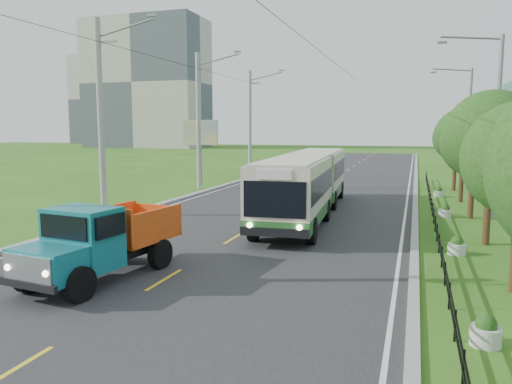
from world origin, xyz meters
The scene contains 27 objects.
ground centered at (0.00, 0.00, 0.00)m, with size 240.00×240.00×0.00m, color #2C5E16.
road centered at (0.00, 20.00, 0.01)m, with size 14.00×120.00×0.02m, color #28282B.
curb_left centered at (-7.20, 20.00, 0.07)m, with size 0.40×120.00×0.15m, color #9E9E99.
curb_right centered at (7.15, 20.00, 0.05)m, with size 0.30×120.00×0.10m, color #9E9E99.
edge_line_left centered at (-6.65, 20.00, 0.02)m, with size 0.12×120.00×0.00m, color silver.
edge_line_right centered at (6.65, 20.00, 0.02)m, with size 0.12×120.00×0.00m, color silver.
centre_dash centered at (0.00, 0.00, 0.02)m, with size 0.12×2.20×0.00m, color yellow.
railing_right centered at (8.00, 14.00, 0.30)m, with size 0.04×40.00×0.60m, color black.
pole_near centered at (-8.26, 9.00, 5.09)m, with size 3.51×0.32×10.00m.
pole_mid centered at (-8.26, 21.00, 5.09)m, with size 3.51×0.32×10.00m.
pole_far centered at (-8.26, 33.00, 5.09)m, with size 3.51×0.32×10.00m.
tree_third centered at (9.86, 8.14, 3.99)m, with size 3.60×3.62×6.00m.
tree_fourth centered at (9.86, 14.14, 3.59)m, with size 3.24×3.31×5.40m.
tree_fifth centered at (9.86, 20.14, 3.85)m, with size 3.48×3.52×5.80m.
tree_back centered at (9.86, 26.14, 3.65)m, with size 3.30×3.36×5.50m.
streetlight_mid centered at (10.64, 14.00, 4.90)m, with size 3.02×0.20×9.07m.
streetlight_far centered at (10.64, 28.00, 4.90)m, with size 3.02×0.20×9.07m.
planter_front centered at (8.60, -2.00, 0.29)m, with size 0.64×0.64×0.67m.
planter_near centered at (8.60, 6.00, 0.29)m, with size 0.64×0.64×0.67m.
planter_mid centered at (8.60, 14.00, 0.29)m, with size 0.64×0.64×0.67m.
planter_far centered at (8.60, 22.00, 0.29)m, with size 0.64×0.64×0.67m.
billboard_left centered at (-9.50, 24.00, 3.87)m, with size 3.00×0.20×5.20m.
billboard_right centered at (12.30, 20.00, 5.34)m, with size 0.24×6.00×7.30m.
apartment_near centered at (-55.00, 95.00, 15.00)m, with size 28.00×14.00×30.00m, color #B7B2A3.
apartment_far centered at (-80.00, 120.00, 13.00)m, with size 24.00×14.00×26.00m, color #B7B2A3.
bus centered at (1.71, 12.44, 1.88)m, with size 3.58×16.29×3.12m.
dump_truck centered at (-1.85, -0.41, 1.30)m, with size 2.74×5.66×2.29m.
Camera 1 is at (7.06, -12.99, 4.54)m, focal length 35.00 mm.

